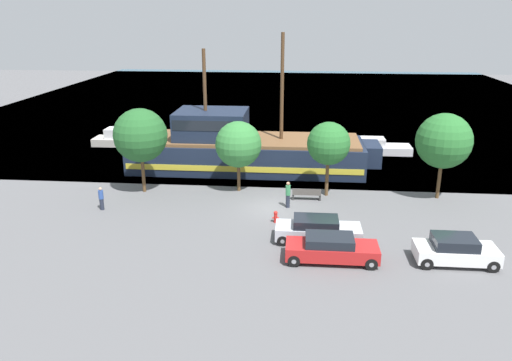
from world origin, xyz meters
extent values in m
plane|color=#5B5B5E|center=(0.00, 0.00, 0.00)|extent=(160.00, 160.00, 0.00)
plane|color=#33566B|center=(0.00, 44.00, 0.00)|extent=(80.00, 80.00, 0.00)
cube|color=#192338|center=(-2.75, 8.58, 1.19)|extent=(19.01, 5.70, 2.39)
cube|color=gold|center=(-2.75, 8.58, 0.84)|extent=(18.63, 5.78, 0.45)
cube|color=#192338|center=(7.35, 8.58, 1.55)|extent=(1.40, 3.13, 1.67)
cube|color=brown|center=(-2.75, 8.58, 2.51)|extent=(18.25, 5.24, 0.25)
cube|color=#192338|center=(-5.60, 8.58, 3.74)|extent=(5.70, 4.56, 2.21)
cube|color=black|center=(-5.60, 8.58, 4.08)|extent=(5.42, 4.62, 0.80)
cylinder|color=#4C331E|center=(0.10, 8.58, 6.80)|extent=(0.28, 0.28, 8.34)
cylinder|color=#4C331E|center=(-6.08, 8.58, 6.18)|extent=(0.28, 0.28, 7.08)
cube|color=#B7B2A8|center=(-15.77, 15.39, 0.37)|extent=(5.54, 2.20, 0.74)
cube|color=silver|center=(-16.18, 15.39, 1.20)|extent=(2.22, 1.72, 0.92)
cube|color=black|center=(-15.52, 15.39, 1.20)|extent=(0.12, 1.54, 0.74)
cube|color=silver|center=(8.59, 14.59, 0.37)|extent=(6.50, 2.16, 0.73)
cube|color=silver|center=(8.11, 14.59, 1.07)|extent=(2.60, 1.69, 0.68)
cube|color=black|center=(8.89, 14.59, 1.07)|extent=(0.12, 1.51, 0.55)
cube|color=white|center=(9.78, -6.96, 0.59)|extent=(4.13, 1.83, 0.70)
cube|color=black|center=(9.66, -6.96, 1.21)|extent=(2.15, 1.65, 0.55)
cylinder|color=black|center=(11.40, -7.79, 0.32)|extent=(0.64, 0.22, 0.64)
cylinder|color=gray|center=(11.40, -7.79, 0.32)|extent=(0.24, 0.25, 0.24)
cylinder|color=black|center=(11.40, -6.13, 0.32)|extent=(0.64, 0.22, 0.64)
cylinder|color=gray|center=(11.40, -6.13, 0.32)|extent=(0.24, 0.25, 0.24)
cylinder|color=black|center=(8.16, -7.79, 0.32)|extent=(0.64, 0.22, 0.64)
cylinder|color=gray|center=(8.16, -7.79, 0.32)|extent=(0.24, 0.25, 0.24)
cylinder|color=black|center=(8.16, -6.13, 0.32)|extent=(0.64, 0.22, 0.64)
cylinder|color=gray|center=(8.16, -6.13, 0.32)|extent=(0.24, 0.25, 0.24)
cube|color=#B7BCC6|center=(2.78, -4.92, 0.58)|extent=(4.83, 1.77, 0.70)
cube|color=black|center=(2.63, -4.92, 1.17)|extent=(2.51, 1.59, 0.49)
cylinder|color=black|center=(4.76, -5.71, 0.31)|extent=(0.62, 0.22, 0.62)
cylinder|color=gray|center=(4.76, -5.71, 0.31)|extent=(0.23, 0.25, 0.23)
cylinder|color=black|center=(4.76, -4.13, 0.31)|extent=(0.62, 0.22, 0.62)
cylinder|color=gray|center=(4.76, -4.13, 0.31)|extent=(0.23, 0.25, 0.23)
cylinder|color=black|center=(0.79, -5.71, 0.31)|extent=(0.62, 0.22, 0.62)
cylinder|color=gray|center=(0.79, -5.71, 0.31)|extent=(0.23, 0.25, 0.23)
cylinder|color=black|center=(0.79, -4.13, 0.31)|extent=(0.62, 0.22, 0.62)
cylinder|color=gray|center=(0.79, -4.13, 0.31)|extent=(0.23, 0.25, 0.23)
cube|color=#B21E1E|center=(3.42, -7.28, 0.59)|extent=(4.79, 1.76, 0.71)
cube|color=black|center=(3.27, -7.28, 1.18)|extent=(2.49, 1.58, 0.47)
cylinder|color=black|center=(5.37, -8.07, 0.32)|extent=(0.64, 0.22, 0.64)
cylinder|color=gray|center=(5.37, -8.07, 0.32)|extent=(0.24, 0.25, 0.24)
cylinder|color=black|center=(5.37, -6.49, 0.32)|extent=(0.64, 0.22, 0.64)
cylinder|color=gray|center=(5.37, -6.49, 0.32)|extent=(0.24, 0.25, 0.24)
cylinder|color=black|center=(1.47, -8.07, 0.32)|extent=(0.64, 0.22, 0.64)
cylinder|color=gray|center=(1.47, -8.07, 0.32)|extent=(0.24, 0.25, 0.24)
cylinder|color=black|center=(1.47, -6.49, 0.32)|extent=(0.64, 0.22, 0.64)
cylinder|color=gray|center=(1.47, -6.49, 0.32)|extent=(0.24, 0.25, 0.24)
cylinder|color=red|center=(0.24, -2.49, 0.28)|extent=(0.22, 0.22, 0.56)
sphere|color=red|center=(0.24, -2.49, 0.64)|extent=(0.25, 0.25, 0.25)
cylinder|color=red|center=(0.08, -2.49, 0.31)|extent=(0.10, 0.09, 0.09)
cylinder|color=red|center=(0.40, -2.49, 0.31)|extent=(0.10, 0.09, 0.09)
cube|color=#4C4742|center=(2.18, 1.70, 0.42)|extent=(1.97, 0.45, 0.05)
cube|color=#4C4742|center=(2.18, 1.50, 0.65)|extent=(1.97, 0.06, 0.40)
cube|color=#2D2D2D|center=(1.26, 1.70, 0.20)|extent=(0.12, 0.36, 0.40)
cube|color=#2D2D2D|center=(3.11, 1.70, 0.20)|extent=(0.12, 0.36, 0.40)
cylinder|color=#232838|center=(0.92, 0.12, 0.44)|extent=(0.27, 0.27, 0.88)
cylinder|color=#337F4C|center=(0.92, 0.12, 1.22)|extent=(0.32, 0.32, 0.68)
sphere|color=#8C664C|center=(0.92, 0.12, 1.68)|extent=(0.24, 0.24, 0.24)
cylinder|color=#232838|center=(-11.29, -1.36, 0.38)|extent=(0.27, 0.27, 0.76)
cylinder|color=#2D4C93|center=(-11.29, -1.36, 1.05)|extent=(0.32, 0.32, 0.59)
sphere|color=tan|center=(-11.29, -1.36, 1.45)|extent=(0.21, 0.21, 0.21)
cylinder|color=brown|center=(-9.57, 2.34, 1.29)|extent=(0.24, 0.24, 2.58)
sphere|color=#235B28|center=(-9.57, 2.34, 4.19)|extent=(3.79, 3.79, 3.79)
cylinder|color=brown|center=(-2.74, 3.15, 1.04)|extent=(0.24, 0.24, 2.08)
sphere|color=#337A38|center=(-2.74, 3.15, 3.48)|extent=(3.31, 3.31, 3.31)
cylinder|color=brown|center=(3.59, 2.73, 1.26)|extent=(0.24, 0.24, 2.53)
sphere|color=#286B2D|center=(3.59, 2.73, 3.80)|extent=(2.99, 2.99, 2.99)
cylinder|color=brown|center=(11.34, 2.87, 1.26)|extent=(0.24, 0.24, 2.52)
sphere|color=#286B2D|center=(11.34, 2.87, 4.12)|extent=(3.76, 3.76, 3.76)
camera|label=1|loc=(1.56, -30.99, 12.33)|focal=35.00mm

